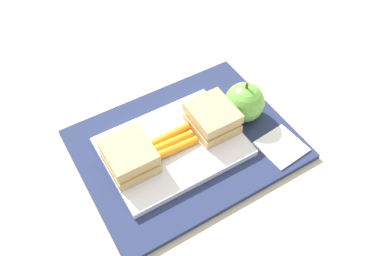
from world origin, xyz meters
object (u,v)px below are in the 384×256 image
at_px(food_tray, 173,147).
at_px(sandwich_half_left, 129,156).
at_px(paper_napkin, 281,147).
at_px(carrot_sticks_bundle, 173,142).
at_px(sandwich_half_right, 212,118).
at_px(apple, 245,103).

relative_size(food_tray, sandwich_half_left, 2.88).
xyz_separation_m(food_tray, paper_napkin, (0.16, -0.09, -0.00)).
distance_m(food_tray, carrot_sticks_bundle, 0.01).
bearing_deg(sandwich_half_left, carrot_sticks_bundle, 0.25).
xyz_separation_m(food_tray, carrot_sticks_bundle, (0.00, 0.00, 0.01)).
relative_size(sandwich_half_right, apple, 0.97).
xyz_separation_m(sandwich_half_right, paper_napkin, (0.08, -0.09, -0.03)).
height_order(food_tray, carrot_sticks_bundle, carrot_sticks_bundle).
xyz_separation_m(food_tray, apple, (0.15, -0.00, 0.03)).
relative_size(sandwich_half_right, carrot_sticks_bundle, 1.03).
height_order(sandwich_half_left, sandwich_half_right, same).
height_order(sandwich_half_right, carrot_sticks_bundle, sandwich_half_right).
distance_m(sandwich_half_right, paper_napkin, 0.13).
relative_size(carrot_sticks_bundle, paper_napkin, 1.11).
height_order(food_tray, sandwich_half_left, sandwich_half_left).
bearing_deg(sandwich_half_right, sandwich_half_left, 180.00).
relative_size(sandwich_half_right, paper_napkin, 1.14).
bearing_deg(apple, carrot_sticks_bundle, 179.23).
bearing_deg(sandwich_half_right, carrot_sticks_bundle, 179.75).
height_order(food_tray, apple, apple).
height_order(food_tray, paper_napkin, food_tray).
distance_m(food_tray, sandwich_half_right, 0.08).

